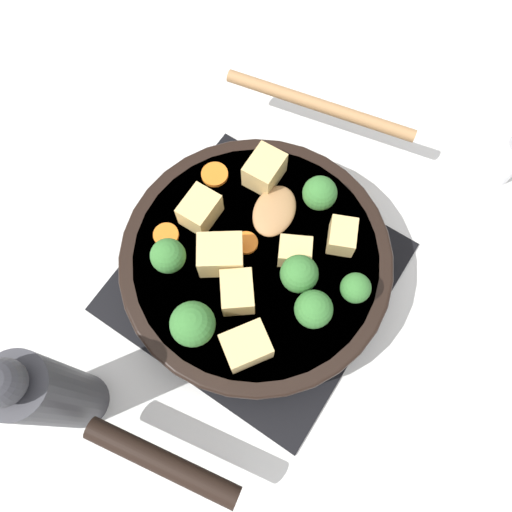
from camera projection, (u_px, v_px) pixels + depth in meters
The scene contains 22 objects.
ground_plane at pixel (256, 277), 0.64m from camera, with size 2.40×2.40×0.00m, color silver.
front_burner_grate at pixel (256, 274), 0.63m from camera, with size 0.31×0.31×0.03m.
skillet_pan at pixel (255, 264), 0.59m from camera, with size 0.42×0.32×0.05m.
wooden_spoon at pixel (302, 147), 0.61m from camera, with size 0.23×0.25×0.02m.
tofu_cube_center_large at pixel (246, 346), 0.52m from camera, with size 0.05×0.04×0.04m, color #DBB770.
tofu_cube_near_handle at pixel (200, 210), 0.57m from camera, with size 0.04×0.04×0.04m, color #DBB770.
tofu_cube_east_chunk at pixel (295, 252), 0.56m from camera, with size 0.04×0.03×0.03m, color #DBB770.
tofu_cube_west_chunk at pixel (221, 255), 0.55m from camera, with size 0.05×0.04×0.04m, color #DBB770.
tofu_cube_back_piece at pixel (237, 292), 0.54m from camera, with size 0.04×0.03×0.03m, color #DBB770.
tofu_cube_front_piece at pixel (265, 170), 0.59m from camera, with size 0.05×0.04×0.04m, color #DBB770.
tofu_cube_mid_small at pixel (342, 236), 0.56m from camera, with size 0.04×0.03×0.03m, color #DBB770.
broccoli_floret_near_spoon at pixel (355, 288), 0.53m from camera, with size 0.03×0.03×0.04m.
broccoli_floret_center_top at pixel (320, 193), 0.57m from camera, with size 0.04×0.04×0.05m.
broccoli_floret_east_rim at pixel (298, 276), 0.53m from camera, with size 0.04×0.04×0.05m.
broccoli_floret_west_rim at pixel (193, 324), 0.51m from camera, with size 0.05×0.05×0.05m.
broccoli_floret_north_edge at pixel (168, 256), 0.54m from camera, with size 0.04×0.04×0.05m.
broccoli_floret_south_cluster at pixel (314, 309), 0.52m from camera, with size 0.04×0.04×0.05m.
carrot_slice_orange_thin at pixel (215, 174), 0.60m from camera, with size 0.03×0.03×0.01m, color orange.
carrot_slice_near_center at pixel (246, 243), 0.57m from camera, with size 0.03×0.03×0.01m, color orange.
carrot_slice_edge_slice at pixel (166, 235), 0.58m from camera, with size 0.03×0.03×0.01m, color orange.
pepper_mill at pixel (50, 393), 0.49m from camera, with size 0.06×0.06×0.22m.
salt_shaker at pixel (510, 158), 0.65m from camera, with size 0.04×0.04×0.09m.
Camera 1 is at (-0.16, -0.11, 0.61)m, focal length 35.00 mm.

